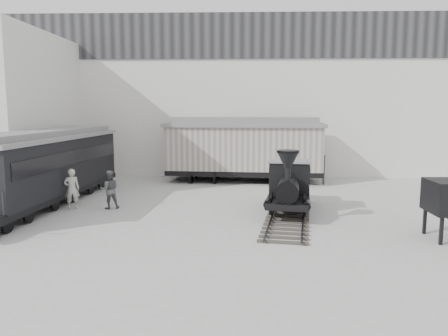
{
  "coord_description": "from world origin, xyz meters",
  "views": [
    {
      "loc": [
        -0.25,
        -16.14,
        4.72
      ],
      "look_at": [
        -0.88,
        3.66,
        2.0
      ],
      "focal_mm": 35.0,
      "sensor_mm": 36.0,
      "label": 1
    }
  ],
  "objects_px": {
    "boxcar": "(244,148)",
    "passenger_coach": "(48,167)",
    "locomotive": "(289,189)",
    "visitor_b": "(109,190)",
    "visitor_a": "(72,189)"
  },
  "relations": [
    {
      "from": "locomotive",
      "to": "passenger_coach",
      "type": "distance_m",
      "value": 11.8
    },
    {
      "from": "locomotive",
      "to": "visitor_b",
      "type": "relative_size",
      "value": 4.71
    },
    {
      "from": "boxcar",
      "to": "passenger_coach",
      "type": "distance_m",
      "value": 12.01
    },
    {
      "from": "locomotive",
      "to": "boxcar",
      "type": "distance_m",
      "value": 8.84
    },
    {
      "from": "locomotive",
      "to": "visitor_b",
      "type": "bearing_deg",
      "value": -175.06
    },
    {
      "from": "locomotive",
      "to": "passenger_coach",
      "type": "relative_size",
      "value": 0.67
    },
    {
      "from": "locomotive",
      "to": "visitor_a",
      "type": "bearing_deg",
      "value": -173.69
    },
    {
      "from": "locomotive",
      "to": "visitor_a",
      "type": "relative_size",
      "value": 4.47
    },
    {
      "from": "passenger_coach",
      "to": "visitor_b",
      "type": "xyz_separation_m",
      "value": [
        3.3,
        -0.91,
        -0.97
      ]
    },
    {
      "from": "passenger_coach",
      "to": "visitor_a",
      "type": "xyz_separation_m",
      "value": [
        1.55,
        -1.03,
        -0.92
      ]
    },
    {
      "from": "locomotive",
      "to": "boxcar",
      "type": "bearing_deg",
      "value": 111.9
    },
    {
      "from": "boxcar",
      "to": "passenger_coach",
      "type": "relative_size",
      "value": 0.8
    },
    {
      "from": "boxcar",
      "to": "visitor_b",
      "type": "relative_size",
      "value": 5.68
    },
    {
      "from": "locomotive",
      "to": "boxcar",
      "type": "relative_size",
      "value": 0.83
    },
    {
      "from": "passenger_coach",
      "to": "visitor_a",
      "type": "height_order",
      "value": "passenger_coach"
    }
  ]
}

